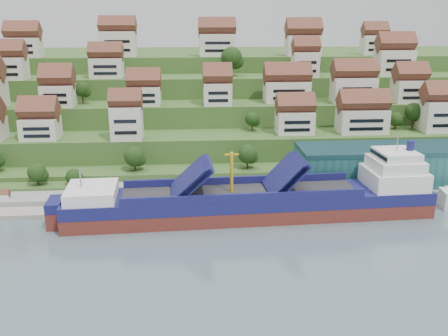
{
  "coord_description": "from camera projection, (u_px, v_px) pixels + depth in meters",
  "views": [
    {
      "loc": [
        -7.38,
        -109.65,
        45.63
      ],
      "look_at": [
        1.36,
        14.0,
        8.0
      ],
      "focal_mm": 40.0,
      "sensor_mm": 36.0,
      "label": 1
    }
  ],
  "objects": [
    {
      "name": "hillside_village",
      "position": [
        216.0,
        81.0,
        169.74
      ],
      "size": [
        157.17,
        63.51,
        29.41
      ],
      "color": "silver",
      "rests_on": "ground"
    },
    {
      "name": "warehouse",
      "position": [
        408.0,
        164.0,
        136.05
      ],
      "size": [
        60.0,
        15.0,
        10.0
      ],
      "primitive_type": "cube",
      "color": "#215B58",
      "rests_on": "quay"
    },
    {
      "name": "cargo_ship",
      "position": [
        260.0,
        202.0,
        118.36
      ],
      "size": [
        86.58,
        17.52,
        19.18
      ],
      "rotation": [
        0.0,
        0.0,
        0.05
      ],
      "color": "maroon",
      "rests_on": "ground"
    },
    {
      "name": "flagpole",
      "position": [
        291.0,
        175.0,
        127.18
      ],
      "size": [
        1.28,
        0.16,
        8.0
      ],
      "color": "gray",
      "rests_on": "quay"
    },
    {
      "name": "hillside",
      "position": [
        206.0,
        102.0,
        214.16
      ],
      "size": [
        260.0,
        128.0,
        31.0
      ],
      "color": "#2D4C1E",
      "rests_on": "ground"
    },
    {
      "name": "quay",
      "position": [
        293.0,
        190.0,
        133.76
      ],
      "size": [
        180.0,
        14.0,
        2.2
      ],
      "primitive_type": "cube",
      "color": "gray",
      "rests_on": "ground"
    },
    {
      "name": "ground",
      "position": [
        222.0,
        217.0,
        118.41
      ],
      "size": [
        300.0,
        300.0,
        0.0
      ],
      "primitive_type": "plane",
      "color": "slate",
      "rests_on": "ground"
    },
    {
      "name": "hillside_trees",
      "position": [
        192.0,
        108.0,
        157.62
      ],
      "size": [
        143.49,
        62.1,
        32.62
      ],
      "color": "#203E14",
      "rests_on": "ground"
    }
  ]
}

